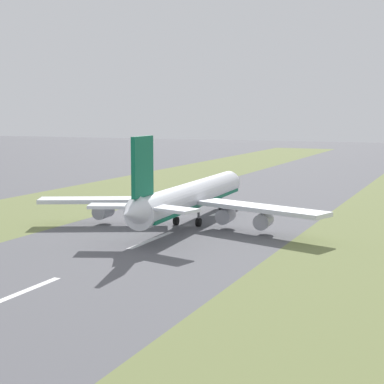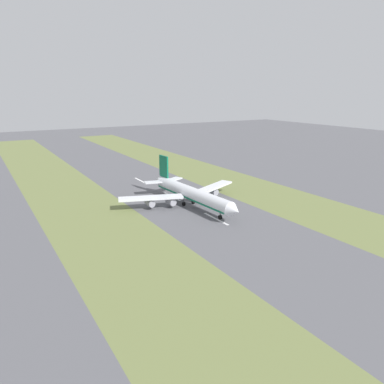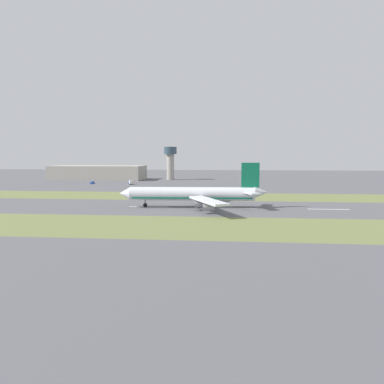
# 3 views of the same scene
# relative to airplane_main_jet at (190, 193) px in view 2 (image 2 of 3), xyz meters

# --- Properties ---
(ground_plane) EXTENTS (800.00, 800.00, 0.00)m
(ground_plane) POSITION_rel_airplane_main_jet_xyz_m (0.02, -0.60, -6.02)
(ground_plane) COLOR #56565B
(grass_median_west) EXTENTS (40.00, 600.00, 0.01)m
(grass_median_west) POSITION_rel_airplane_main_jet_xyz_m (-44.98, -0.60, -6.02)
(grass_median_west) COLOR olive
(grass_median_west) RESTS_ON ground
(grass_median_east) EXTENTS (40.00, 600.00, 0.01)m
(grass_median_east) POSITION_rel_airplane_main_jet_xyz_m (45.02, -0.60, -6.02)
(grass_median_east) COLOR olive
(grass_median_east) RESTS_ON ground
(centreline_dash_near) EXTENTS (1.20, 18.00, 0.01)m
(centreline_dash_near) POSITION_rel_airplane_main_jet_xyz_m (0.02, -58.10, -6.01)
(centreline_dash_near) COLOR silver
(centreline_dash_near) RESTS_ON ground
(centreline_dash_mid) EXTENTS (1.20, 18.00, 0.01)m
(centreline_dash_mid) POSITION_rel_airplane_main_jet_xyz_m (0.02, -18.10, -6.01)
(centreline_dash_mid) COLOR silver
(centreline_dash_mid) RESTS_ON ground
(centreline_dash_far) EXTENTS (1.20, 18.00, 0.01)m
(centreline_dash_far) POSITION_rel_airplane_main_jet_xyz_m (0.02, 21.90, -6.01)
(centreline_dash_far) COLOR silver
(centreline_dash_far) RESTS_ON ground
(airplane_main_jet) EXTENTS (64.04, 67.20, 20.20)m
(airplane_main_jet) POSITION_rel_airplane_main_jet_xyz_m (0.00, 0.00, 0.00)
(airplane_main_jet) COLOR silver
(airplane_main_jet) RESTS_ON ground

